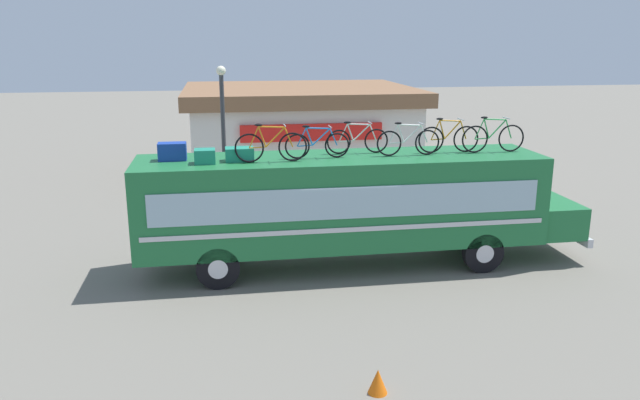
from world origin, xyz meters
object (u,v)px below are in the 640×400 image
(bus, at_px, (350,201))
(rooftop_bicycle_5, at_px, (448,138))
(luggage_bag_1, at_px, (172,152))
(rooftop_bicycle_2, at_px, (317,144))
(rooftop_bicycle_1, at_px, (271,146))
(traffic_cone, at_px, (378,381))
(rooftop_bicycle_6, at_px, (493,137))
(luggage_bag_2, at_px, (205,156))
(street_lamp, at_px, (223,134))
(rooftop_bicycle_3, at_px, (357,140))
(luggage_bag_3, at_px, (240,154))
(rooftop_bicycle_4, at_px, (408,141))

(bus, bearing_deg, rooftop_bicycle_5, 2.71)
(luggage_bag_1, distance_m, rooftop_bicycle_2, 3.70)
(rooftop_bicycle_1, relative_size, traffic_cone, 4.00)
(rooftop_bicycle_6, bearing_deg, luggage_bag_2, -177.75)
(rooftop_bicycle_6, height_order, street_lamp, street_lamp)
(traffic_cone, bearing_deg, bus, 82.52)
(bus, distance_m, rooftop_bicycle_2, 1.85)
(rooftop_bicycle_3, bearing_deg, traffic_cone, -99.24)
(bus, relative_size, traffic_cone, 26.65)
(rooftop_bicycle_2, relative_size, rooftop_bicycle_5, 0.99)
(luggage_bag_1, xyz_separation_m, rooftop_bicycle_1, (2.47, -0.64, 0.18))
(luggage_bag_3, xyz_separation_m, traffic_cone, (2.09, -6.18, -2.99))
(rooftop_bicycle_2, relative_size, traffic_cone, 3.71)
(rooftop_bicycle_2, xyz_separation_m, rooftop_bicycle_4, (2.44, -0.01, 0.01))
(rooftop_bicycle_2, bearing_deg, rooftop_bicycle_4, -0.21)
(traffic_cone, xyz_separation_m, street_lamp, (-2.44, 10.74, 2.84))
(rooftop_bicycle_4, height_order, street_lamp, street_lamp)
(luggage_bag_2, height_order, rooftop_bicycle_6, rooftop_bicycle_6)
(rooftop_bicycle_3, distance_m, street_lamp, 5.36)
(luggage_bag_1, bearing_deg, luggage_bag_2, -33.47)
(rooftop_bicycle_1, bearing_deg, luggage_bag_2, 176.73)
(luggage_bag_1, xyz_separation_m, rooftop_bicycle_3, (4.87, 0.18, 0.14))
(luggage_bag_3, xyz_separation_m, rooftop_bicycle_6, (6.86, 0.12, 0.24))
(bus, height_order, rooftop_bicycle_6, rooftop_bicycle_6)
(bus, distance_m, luggage_bag_3, 3.24)
(bus, distance_m, street_lamp, 5.64)
(luggage_bag_1, relative_size, rooftop_bicycle_5, 0.41)
(rooftop_bicycle_4, bearing_deg, luggage_bag_2, -177.76)
(luggage_bag_1, distance_m, rooftop_bicycle_1, 2.55)
(bus, relative_size, luggage_bag_2, 23.89)
(luggage_bag_3, relative_size, rooftop_bicycle_6, 0.40)
(rooftop_bicycle_6, bearing_deg, rooftop_bicycle_3, 173.43)
(luggage_bag_3, bearing_deg, rooftop_bicycle_6, 1.02)
(bus, xyz_separation_m, traffic_cone, (-0.83, -6.33, -1.59))
(luggage_bag_2, relative_size, rooftop_bicycle_5, 0.30)
(rooftop_bicycle_2, xyz_separation_m, traffic_cone, (0.09, -6.22, -3.18))
(rooftop_bicycle_3, xyz_separation_m, rooftop_bicycle_4, (1.25, -0.52, 0.01))
(rooftop_bicycle_4, bearing_deg, bus, 175.51)
(bus, distance_m, rooftop_bicycle_6, 4.27)
(rooftop_bicycle_3, xyz_separation_m, rooftop_bicycle_6, (3.68, -0.42, 0.04))
(rooftop_bicycle_5, xyz_separation_m, street_lamp, (-6.00, 4.28, -0.38))
(rooftop_bicycle_1, bearing_deg, bus, 11.09)
(rooftop_bicycle_4, bearing_deg, traffic_cone, -110.71)
(rooftop_bicycle_2, bearing_deg, traffic_cone, -89.16)
(bus, height_order, luggage_bag_1, luggage_bag_1)
(luggage_bag_3, bearing_deg, luggage_bag_2, -168.14)
(street_lamp, bearing_deg, rooftop_bicycle_5, -35.52)
(traffic_cone, bearing_deg, luggage_bag_3, 108.67)
(rooftop_bicycle_2, height_order, rooftop_bicycle_5, rooftop_bicycle_5)
(luggage_bag_2, relative_size, rooftop_bicycle_1, 0.28)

